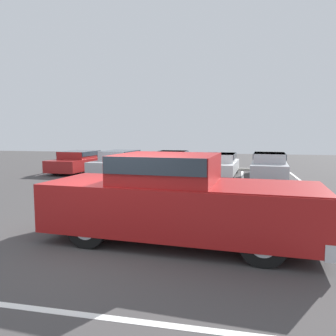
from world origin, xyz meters
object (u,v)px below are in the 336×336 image
(parked_sedan_a, at_px, (79,161))
(parked_sedan_e, at_px, (269,164))
(parked_sedan_b, at_px, (120,161))
(wheel_stop_curb, at_px, (253,170))
(parked_sedan_d, at_px, (220,164))
(parked_sedan_c, at_px, (171,162))
(pickup_truck, at_px, (181,199))

(parked_sedan_a, distance_m, parked_sedan_e, 10.50)
(parked_sedan_b, xyz_separation_m, wheel_stop_curb, (7.37, 2.73, -0.60))
(parked_sedan_b, relative_size, parked_sedan_d, 1.09)
(parked_sedan_a, relative_size, parked_sedan_c, 0.98)
(parked_sedan_a, relative_size, parked_sedan_e, 0.98)
(pickup_truck, distance_m, parked_sedan_e, 11.16)
(parked_sedan_b, height_order, parked_sedan_e, parked_sedan_b)
(pickup_truck, relative_size, parked_sedan_c, 1.27)
(wheel_stop_curb, bearing_deg, parked_sedan_c, -152.14)
(pickup_truck, xyz_separation_m, parked_sedan_a, (-7.82, 10.74, -0.26))
(parked_sedan_c, distance_m, parked_sedan_d, 2.68)
(parked_sedan_a, xyz_separation_m, parked_sedan_e, (10.50, 0.09, 0.01))
(parked_sedan_c, height_order, parked_sedan_e, parked_sedan_c)
(pickup_truck, bearing_deg, parked_sedan_c, 106.65)
(pickup_truck, xyz_separation_m, parked_sedan_b, (-5.37, 10.80, -0.24))
(wheel_stop_curb, bearing_deg, parked_sedan_b, -159.65)
(parked_sedan_a, height_order, parked_sedan_e, parked_sedan_e)
(parked_sedan_b, xyz_separation_m, parked_sedan_c, (2.86, 0.35, -0.01))
(parked_sedan_a, relative_size, parked_sedan_d, 1.00)
(parked_sedan_d, relative_size, wheel_stop_curb, 2.47)
(pickup_truck, bearing_deg, parked_sedan_a, 130.02)
(wheel_stop_curb, bearing_deg, parked_sedan_d, -125.95)
(parked_sedan_c, distance_m, parked_sedan_e, 5.20)
(parked_sedan_d, distance_m, parked_sedan_e, 2.52)
(parked_sedan_c, xyz_separation_m, parked_sedan_d, (2.68, -0.14, -0.03))
(parked_sedan_b, distance_m, parked_sedan_e, 8.05)
(pickup_truck, bearing_deg, parked_sedan_d, 93.10)
(parked_sedan_a, bearing_deg, parked_sedan_e, 93.16)
(parked_sedan_c, relative_size, parked_sedan_d, 1.02)
(parked_sedan_c, bearing_deg, pickup_truck, 13.31)
(parked_sedan_c, xyz_separation_m, wheel_stop_curb, (4.51, 2.38, -0.58))
(parked_sedan_d, bearing_deg, parked_sedan_b, -84.09)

